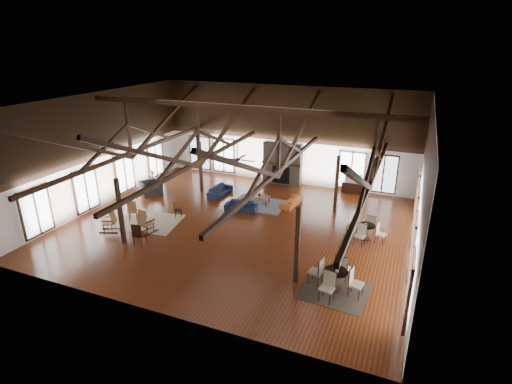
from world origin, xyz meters
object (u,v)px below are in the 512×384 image
at_px(coffee_table, 258,196).
at_px(armchair, 151,188).
at_px(sofa_orange, 291,201).
at_px(cafe_table_near, 335,277).
at_px(cafe_table_far, 366,229).
at_px(sofa_navy_left, 220,191).
at_px(tv_console, 352,187).
at_px(sofa_navy_front, 241,206).

height_order(coffee_table, armchair, armchair).
relative_size(sofa_orange, cafe_table_near, 0.80).
xyz_separation_m(armchair, cafe_table_far, (12.45, -0.97, 0.09)).
height_order(sofa_navy_left, tv_console, tv_console).
distance_m(cafe_table_far, tv_console, 5.97).
bearing_deg(cafe_table_far, armchair, 175.54).
xyz_separation_m(sofa_orange, armchair, (-8.12, -1.48, 0.14)).
bearing_deg(armchair, cafe_table_near, -76.73).
distance_m(sofa_orange, cafe_table_near, 7.90).
bearing_deg(coffee_table, cafe_table_far, 0.58).
distance_m(sofa_orange, cafe_table_far, 4.98).
relative_size(sofa_navy_front, coffee_table, 1.15).
relative_size(sofa_navy_left, tv_console, 1.53).
relative_size(armchair, cafe_table_far, 0.64).
distance_m(cafe_table_near, cafe_table_far, 4.47).
xyz_separation_m(sofa_navy_front, sofa_navy_left, (-2.07, 1.61, 0.02)).
bearing_deg(sofa_orange, tv_console, 147.11).
bearing_deg(cafe_table_far, coffee_table, 161.73).
height_order(sofa_navy_left, sofa_orange, sofa_navy_left).
bearing_deg(coffee_table, sofa_navy_front, -90.69).
distance_m(coffee_table, cafe_table_near, 8.57).
bearing_deg(cafe_table_far, sofa_orange, 150.47).
xyz_separation_m(coffee_table, tv_console, (4.54, 3.73, -0.16)).
bearing_deg(sofa_navy_front, sofa_navy_left, 135.54).
bearing_deg(tv_console, sofa_navy_front, -134.96).
distance_m(coffee_table, tv_console, 5.88).
bearing_deg(sofa_navy_front, cafe_table_near, -47.07).
bearing_deg(sofa_orange, cafe_table_near, 36.04).
bearing_deg(tv_console, sofa_orange, -129.80).
xyz_separation_m(coffee_table, armchair, (-6.33, -1.05, -0.07)).
bearing_deg(sofa_orange, coffee_table, -69.50).
bearing_deg(coffee_table, cafe_table_near, -30.08).
bearing_deg(cafe_table_near, coffee_table, 131.06).
bearing_deg(cafe_table_far, sofa_navy_front, 173.42).
bearing_deg(coffee_table, sofa_navy_left, -169.07).
bearing_deg(sofa_navy_front, armchair, 171.41).
height_order(armchair, cafe_table_far, cafe_table_far).
distance_m(sofa_orange, coffee_table, 1.85).
bearing_deg(sofa_navy_front, coffee_table, 63.94).
bearing_deg(sofa_navy_left, tv_console, -60.37).
height_order(sofa_navy_front, cafe_table_near, cafe_table_near).
bearing_deg(cafe_table_near, tv_console, 96.12).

